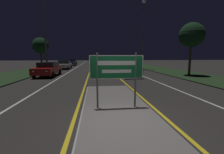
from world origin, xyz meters
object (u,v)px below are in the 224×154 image
at_px(highway_sign, 117,70).
at_px(streetlight_right_near, 143,22).
at_px(car_approaching_0, 48,69).
at_px(car_approaching_2, 72,62).
at_px(car_approaching_1, 64,65).
at_px(car_receding_1, 117,65).
at_px(car_receding_2, 124,62).
at_px(car_receding_0, 129,69).
at_px(streetlight_left_near, 44,6).

height_order(highway_sign, streetlight_right_near, streetlight_right_near).
bearing_deg(car_approaching_0, car_approaching_2, 91.12).
bearing_deg(car_approaching_1, streetlight_right_near, -11.55).
distance_m(car_receding_1, car_approaching_1, 8.83).
height_order(car_approaching_0, car_approaching_1, car_approaching_0).
height_order(streetlight_right_near, car_approaching_1, streetlight_right_near).
bearing_deg(streetlight_right_near, car_receding_2, 93.43).
height_order(car_receding_0, car_approaching_0, car_receding_0).
height_order(streetlight_left_near, car_receding_1, streetlight_left_near).
xyz_separation_m(car_receding_2, car_approaching_2, (-12.01, 1.37, -0.01)).
relative_size(streetlight_left_near, car_receding_1, 2.47).
bearing_deg(highway_sign, car_receding_1, 81.49).
xyz_separation_m(car_receding_0, car_receding_2, (3.28, 19.12, -0.02)).
bearing_deg(streetlight_right_near, car_approaching_2, 134.82).
bearing_deg(car_approaching_1, car_approaching_2, 91.42).
xyz_separation_m(streetlight_right_near, car_approaching_0, (-12.32, -6.63, -6.50)).
bearing_deg(car_receding_0, car_receding_1, 91.03).
distance_m(streetlight_left_near, car_approaching_1, 10.03).
distance_m(streetlight_right_near, car_receding_2, 13.13).
height_order(highway_sign, car_approaching_1, highway_sign).
bearing_deg(car_receding_2, highway_sign, -101.70).
distance_m(streetlight_left_near, car_receding_0, 11.59).
distance_m(car_receding_0, car_receding_2, 19.40).
bearing_deg(car_receding_1, streetlight_left_near, -153.21).
xyz_separation_m(highway_sign, car_receding_1, (2.55, 17.07, -0.76)).
relative_size(car_receding_1, car_approaching_0, 0.97).
xyz_separation_m(streetlight_right_near, car_receding_0, (-3.96, -7.71, -6.47)).
bearing_deg(car_approaching_2, car_receding_0, -66.92).
bearing_deg(highway_sign, streetlight_right_near, 69.10).
distance_m(car_receding_2, car_approaching_2, 12.09).
distance_m(highway_sign, car_approaching_1, 20.80).
xyz_separation_m(car_approaching_1, car_approaching_2, (-0.25, 10.23, 0.04)).
relative_size(streetlight_left_near, streetlight_right_near, 1.06).
xyz_separation_m(highway_sign, car_receding_0, (2.69, 9.70, -0.76)).
distance_m(car_approaching_0, car_approaching_2, 19.41).
bearing_deg(car_receding_0, car_receding_2, 80.27).
xyz_separation_m(streetlight_left_near, car_receding_1, (8.85, 4.47, -6.73)).
height_order(car_receding_2, car_approaching_2, car_receding_2).
bearing_deg(car_approaching_0, streetlight_left_near, 109.26).
distance_m(highway_sign, car_receding_0, 10.09).
height_order(highway_sign, car_receding_2, highway_sign).
bearing_deg(streetlight_left_near, car_receding_0, -17.88).
relative_size(streetlight_left_near, car_approaching_0, 2.38).
distance_m(streetlight_right_near, car_approaching_2, 19.14).
relative_size(car_receding_0, car_receding_2, 0.93).
bearing_deg(car_approaching_1, car_receding_2, 37.00).
xyz_separation_m(car_receding_2, car_approaching_1, (-11.76, -8.86, -0.05)).
bearing_deg(streetlight_left_near, car_receding_2, 52.90).
height_order(highway_sign, streetlight_left_near, streetlight_left_near).
bearing_deg(car_receding_1, car_approaching_2, 123.24).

